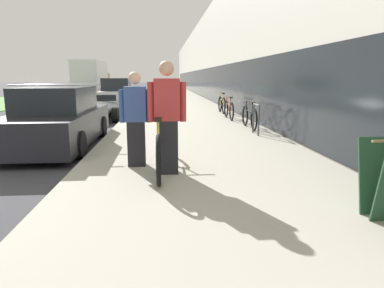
{
  "coord_description": "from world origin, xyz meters",
  "views": [
    {
      "loc": [
        4.68,
        -3.95,
        1.7
      ],
      "look_at": [
        6.2,
        13.99,
        -1.81
      ],
      "focal_mm": 32.0,
      "sensor_mm": 36.0,
      "label": 1
    }
  ],
  "objects_px": {
    "person_rider": "(167,118)",
    "cruiser_bike_farthest": "(222,104)",
    "bike_rack_hoop": "(256,116)",
    "cruiser_bike_middle": "(229,109)",
    "cruiser_bike_nearest": "(249,117)",
    "tandem_bicycle": "(159,145)",
    "parked_sedan_curbside": "(59,120)",
    "moving_truck": "(92,79)",
    "vintage_roadster_curbside": "(101,109)",
    "person_bystander": "(136,120)",
    "parked_sedan_far": "(117,94)"
  },
  "relations": [
    {
      "from": "cruiser_bike_farthest",
      "to": "moving_truck",
      "type": "relative_size",
      "value": 0.22
    },
    {
      "from": "cruiser_bike_middle",
      "to": "bike_rack_hoop",
      "type": "bearing_deg",
      "value": -88.79
    },
    {
      "from": "cruiser_bike_nearest",
      "to": "moving_truck",
      "type": "xyz_separation_m",
      "value": [
        -9.06,
        21.7,
        1.07
      ]
    },
    {
      "from": "person_rider",
      "to": "bike_rack_hoop",
      "type": "xyz_separation_m",
      "value": [
        2.51,
        3.76,
        -0.4
      ]
    },
    {
      "from": "cruiser_bike_nearest",
      "to": "cruiser_bike_farthest",
      "type": "height_order",
      "value": "cruiser_bike_farthest"
    },
    {
      "from": "person_bystander",
      "to": "bike_rack_hoop",
      "type": "distance_m",
      "value": 4.45
    },
    {
      "from": "person_bystander",
      "to": "cruiser_bike_nearest",
      "type": "bearing_deg",
      "value": 54.09
    },
    {
      "from": "person_rider",
      "to": "cruiser_bike_farthest",
      "type": "relative_size",
      "value": 1.09
    },
    {
      "from": "bike_rack_hoop",
      "to": "vintage_roadster_curbside",
      "type": "relative_size",
      "value": 0.19
    },
    {
      "from": "cruiser_bike_middle",
      "to": "vintage_roadster_curbside",
      "type": "xyz_separation_m",
      "value": [
        -5.06,
        1.51,
        -0.09
      ]
    },
    {
      "from": "parked_sedan_far",
      "to": "moving_truck",
      "type": "height_order",
      "value": "moving_truck"
    },
    {
      "from": "person_rider",
      "to": "person_bystander",
      "type": "bearing_deg",
      "value": 135.6
    },
    {
      "from": "vintage_roadster_curbside",
      "to": "moving_truck",
      "type": "xyz_separation_m",
      "value": [
        -3.82,
        17.74,
        1.15
      ]
    },
    {
      "from": "tandem_bicycle",
      "to": "cruiser_bike_farthest",
      "type": "distance_m",
      "value": 9.64
    },
    {
      "from": "bike_rack_hoop",
      "to": "cruiser_bike_farthest",
      "type": "distance_m",
      "value": 5.88
    },
    {
      "from": "cruiser_bike_farthest",
      "to": "tandem_bicycle",
      "type": "bearing_deg",
      "value": -106.24
    },
    {
      "from": "vintage_roadster_curbside",
      "to": "bike_rack_hoop",
      "type": "bearing_deg",
      "value": -44.83
    },
    {
      "from": "person_bystander",
      "to": "cruiser_bike_middle",
      "type": "height_order",
      "value": "person_bystander"
    },
    {
      "from": "cruiser_bike_nearest",
      "to": "moving_truck",
      "type": "bearing_deg",
      "value": 112.66
    },
    {
      "from": "person_rider",
      "to": "person_bystander",
      "type": "distance_m",
      "value": 0.77
    },
    {
      "from": "cruiser_bike_nearest",
      "to": "vintage_roadster_curbside",
      "type": "distance_m",
      "value": 6.57
    },
    {
      "from": "tandem_bicycle",
      "to": "cruiser_bike_nearest",
      "type": "xyz_separation_m",
      "value": [
        2.76,
        4.53,
        -0.05
      ]
    },
    {
      "from": "cruiser_bike_middle",
      "to": "moving_truck",
      "type": "relative_size",
      "value": 0.24
    },
    {
      "from": "bike_rack_hoop",
      "to": "moving_truck",
      "type": "xyz_separation_m",
      "value": [
        -8.95,
        22.84,
        0.91
      ]
    },
    {
      "from": "vintage_roadster_curbside",
      "to": "parked_sedan_far",
      "type": "xyz_separation_m",
      "value": [
        -0.11,
        6.08,
        0.32
      ]
    },
    {
      "from": "tandem_bicycle",
      "to": "bike_rack_hoop",
      "type": "distance_m",
      "value": 4.3
    },
    {
      "from": "person_rider",
      "to": "cruiser_bike_farthest",
      "type": "bearing_deg",
      "value": 75.14
    },
    {
      "from": "person_rider",
      "to": "cruiser_bike_nearest",
      "type": "distance_m",
      "value": 5.58
    },
    {
      "from": "cruiser_bike_middle",
      "to": "vintage_roadster_curbside",
      "type": "relative_size",
      "value": 0.41
    },
    {
      "from": "moving_truck",
      "to": "person_rider",
      "type": "bearing_deg",
      "value": -76.38
    },
    {
      "from": "person_bystander",
      "to": "parked_sedan_far",
      "type": "height_order",
      "value": "person_bystander"
    },
    {
      "from": "cruiser_bike_middle",
      "to": "moving_truck",
      "type": "xyz_separation_m",
      "value": [
        -8.88,
        19.25,
        1.06
      ]
    },
    {
      "from": "tandem_bicycle",
      "to": "parked_sedan_curbside",
      "type": "distance_m",
      "value": 3.69
    },
    {
      "from": "bike_rack_hoop",
      "to": "tandem_bicycle",
      "type": "bearing_deg",
      "value": -128.07
    },
    {
      "from": "person_bystander",
      "to": "cruiser_bike_nearest",
      "type": "distance_m",
      "value": 5.41
    },
    {
      "from": "tandem_bicycle",
      "to": "cruiser_bike_nearest",
      "type": "bearing_deg",
      "value": 58.68
    },
    {
      "from": "bike_rack_hoop",
      "to": "cruiser_bike_middle",
      "type": "distance_m",
      "value": 3.6
    },
    {
      "from": "person_rider",
      "to": "parked_sedan_curbside",
      "type": "relative_size",
      "value": 0.4
    },
    {
      "from": "tandem_bicycle",
      "to": "parked_sedan_curbside",
      "type": "height_order",
      "value": "parked_sedan_curbside"
    },
    {
      "from": "tandem_bicycle",
      "to": "cruiser_bike_middle",
      "type": "relative_size",
      "value": 1.63
    },
    {
      "from": "moving_truck",
      "to": "parked_sedan_curbside",
      "type": "bearing_deg",
      "value": -80.79
    },
    {
      "from": "tandem_bicycle",
      "to": "vintage_roadster_curbside",
      "type": "xyz_separation_m",
      "value": [
        -2.48,
        8.49,
        -0.13
      ]
    },
    {
      "from": "tandem_bicycle",
      "to": "bike_rack_hoop",
      "type": "xyz_separation_m",
      "value": [
        2.65,
        3.38,
        0.11
      ]
    },
    {
      "from": "cruiser_bike_nearest",
      "to": "parked_sedan_curbside",
      "type": "bearing_deg",
      "value": -160.94
    },
    {
      "from": "person_rider",
      "to": "cruiser_bike_farthest",
      "type": "xyz_separation_m",
      "value": [
        2.56,
        9.63,
        -0.53
      ]
    },
    {
      "from": "person_rider",
      "to": "parked_sedan_far",
      "type": "height_order",
      "value": "person_rider"
    },
    {
      "from": "cruiser_bike_farthest",
      "to": "parked_sedan_far",
      "type": "distance_m",
      "value": 7.5
    },
    {
      "from": "bike_rack_hoop",
      "to": "cruiser_bike_farthest",
      "type": "bearing_deg",
      "value": 89.55
    },
    {
      "from": "parked_sedan_curbside",
      "to": "parked_sedan_far",
      "type": "distance_m",
      "value": 11.85
    },
    {
      "from": "bike_rack_hoop",
      "to": "cruiser_bike_nearest",
      "type": "bearing_deg",
      "value": 84.74
    }
  ]
}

